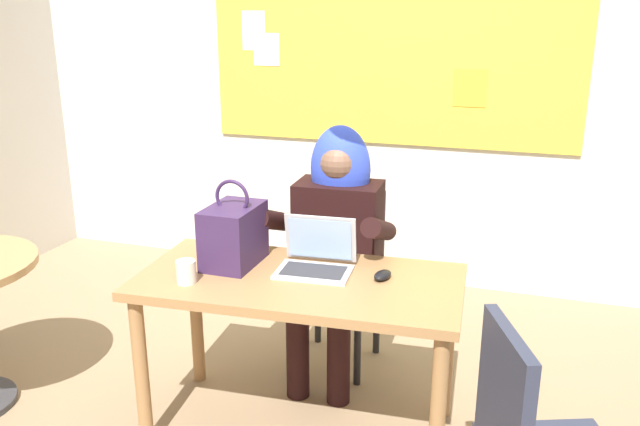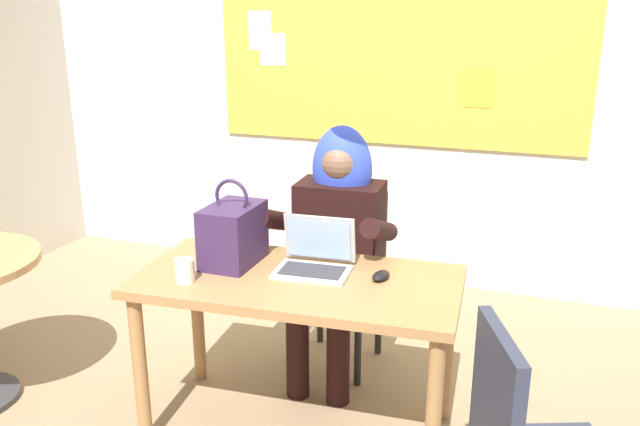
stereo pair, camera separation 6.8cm
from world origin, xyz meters
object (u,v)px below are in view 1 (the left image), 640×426
Objects in this scene: chair_at_desk at (342,267)px; coffee_mug at (186,272)px; person_costumed at (335,232)px; computer_mouse at (383,275)px; handbag at (234,234)px; desk_main at (299,299)px; laptop at (316,259)px.

chair_at_desk is 9.53× the size of coffee_mug.
computer_mouse is at bearing 33.93° from person_costumed.
person_costumed is 13.22× the size of coffee_mug.
handbag is 0.28m from coffee_mug.
coffee_mug is at bearing -154.49° from desk_main.
coffee_mug is at bearing -21.53° from chair_at_desk.
person_costumed reaches higher than chair_at_desk.
coffee_mug is (-0.41, -0.20, 0.15)m from desk_main.
handbag is at bearing -177.55° from laptop.
coffee_mug is at bearing -145.15° from computer_mouse.
computer_mouse is 1.09× the size of coffee_mug.
computer_mouse is at bearing 3.22° from handbag.
laptop is 3.48× the size of coffee_mug.
chair_at_desk is 0.65m from laptop.
laptop is (0.06, -0.46, 0.04)m from person_costumed.
chair_at_desk reaches higher than computer_mouse.
handbag is at bearing -163.23° from computer_mouse.
person_costumed is at bearing 2.43° from chair_at_desk.
computer_mouse is at bearing 32.83° from chair_at_desk.
coffee_mug is (-0.39, -0.89, 0.27)m from chair_at_desk.
handbag reaches higher than laptop.
laptop is 0.37m from handbag.
desk_main is 1.52× the size of chair_at_desk.
chair_at_desk is 1.01m from coffee_mug.
handbag reaches higher than chair_at_desk.
chair_at_desk is at bearing 91.02° from laptop.
coffee_mug is at bearing -110.09° from handbag.
laptop is (0.04, 0.10, 0.15)m from desk_main.
chair_at_desk is 2.40× the size of handbag.
chair_at_desk is 0.72× the size of person_costumed.
desk_main is at bearing -0.94° from person_costumed.
coffee_mug is (-0.09, -0.25, -0.09)m from handbag.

